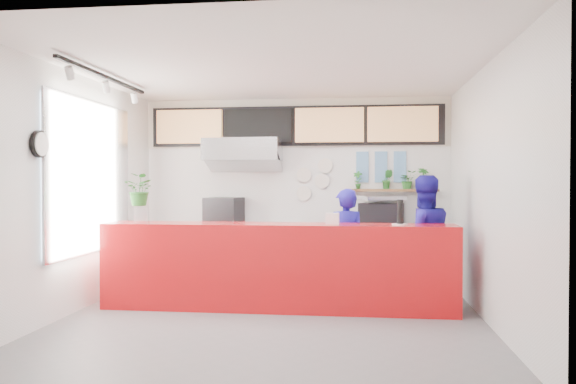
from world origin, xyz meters
The scene contains 46 objects.
floor centered at (0.00, 0.00, 0.00)m, with size 5.00×5.00×0.00m, color slate.
ceiling centered at (0.00, 0.00, 3.00)m, with size 5.00×5.00×0.00m, color silver.
wall_back centered at (0.00, 2.50, 1.50)m, with size 5.00×5.00×0.00m, color white.
wall_left centered at (-2.50, 0.00, 1.50)m, with size 5.00×5.00×0.00m, color white.
wall_right centered at (2.50, 0.00, 1.50)m, with size 5.00×5.00×0.00m, color white.
service_counter centered at (0.00, 0.40, 0.55)m, with size 4.50×0.60×1.10m, color #B80D10.
cream_band centered at (0.00, 2.49, 2.60)m, with size 5.00×0.02×0.80m, color beige.
prep_bench centered at (-0.80, 2.20, 0.45)m, with size 1.80×0.60×0.90m, color #B2B5BA.
panini_oven centered at (-1.13, 2.20, 1.14)m, with size 0.53×0.53×0.48m, color black.
extraction_hood centered at (-0.80, 2.15, 2.15)m, with size 1.20×0.70×0.35m, color #B2B5BA.
hood_lip centered at (-0.80, 2.15, 1.95)m, with size 1.20×0.70×0.08m, color #B2B5BA.
right_bench centered at (1.50, 2.20, 0.45)m, with size 1.80×0.60×0.90m, color #B2B5BA.
espresso_machine centered at (1.39, 2.20, 1.10)m, with size 0.63×0.45×0.40m, color black.
espresso_tray centered at (1.39, 2.20, 1.38)m, with size 0.65×0.45×0.06m, color #B9BBC1.
herb_shelf centered at (1.60, 2.40, 1.50)m, with size 1.40×0.18×0.04m, color brown.
menu_board_far_left centered at (-1.75, 2.38, 2.55)m, with size 1.10×0.10×0.55m, color tan.
menu_board_mid_left centered at (-0.59, 2.38, 2.55)m, with size 1.10×0.10×0.55m, color black.
menu_board_mid_right centered at (0.57, 2.38, 2.55)m, with size 1.10×0.10×0.55m, color tan.
menu_board_far_right centered at (1.73, 2.38, 2.55)m, with size 1.10×0.10×0.55m, color tan.
soffit centered at (0.00, 2.46, 2.55)m, with size 4.80×0.04×0.65m, color black.
window_pane centered at (-2.47, 0.30, 1.70)m, with size 0.04×2.20×1.90m, color silver.
window_frame centered at (-2.45, 0.30, 1.70)m, with size 0.03×2.30×2.00m, color #B2B5BA.
wall_clock_rim centered at (-2.46, -0.90, 2.05)m, with size 0.30×0.30×0.05m, color black.
wall_clock_face centered at (-2.43, -0.90, 2.05)m, with size 0.26×0.26×0.02m, color white.
track_rail centered at (-2.10, 0.00, 2.94)m, with size 0.05×2.40×0.04m, color black.
dec_plate_a centered at (0.15, 2.47, 1.75)m, with size 0.24×0.24×0.03m, color silver.
dec_plate_b centered at (0.45, 2.47, 1.65)m, with size 0.24×0.24×0.03m, color silver.
dec_plate_c centered at (0.15, 2.47, 1.45)m, with size 0.24×0.24×0.03m, color silver.
dec_plate_d centered at (0.50, 2.47, 1.90)m, with size 0.24×0.24×0.03m, color silver.
photo_frame_a centered at (1.10, 2.48, 2.00)m, with size 0.20×0.02×0.25m, color #598CBF.
photo_frame_b centered at (1.40, 2.48, 2.00)m, with size 0.20×0.02×0.25m, color #598CBF.
photo_frame_c centered at (1.70, 2.48, 2.00)m, with size 0.20×0.02×0.25m, color #598CBF.
photo_frame_d centered at (1.10, 2.48, 1.75)m, with size 0.20×0.02×0.25m, color #598CBF.
photo_frame_e centered at (1.40, 2.48, 1.75)m, with size 0.20×0.02×0.25m, color #598CBF.
photo_frame_f centered at (1.70, 2.48, 1.75)m, with size 0.20×0.02×0.25m, color #598CBF.
staff_center centered at (0.85, 1.04, 0.77)m, with size 0.56×0.37×1.54m, color #1C1591.
staff_right centered at (1.89, 0.96, 0.86)m, with size 0.84×0.65×1.72m, color #1C1591.
herb_a centered at (1.03, 2.40, 1.67)m, with size 0.15×0.11×0.29m, color #256A25.
herb_b centered at (1.50, 2.40, 1.68)m, with size 0.17×0.14×0.31m, color #256A25.
herb_c centered at (1.81, 2.40, 1.67)m, with size 0.26×0.23×0.29m, color #256A25.
herb_d centered at (2.05, 2.40, 1.69)m, with size 0.19×0.17×0.34m, color #256A25.
glass_vase centered at (-1.80, 0.34, 1.21)m, with size 0.17×0.17×0.21m, color white.
basil_vase centered at (-1.80, 0.34, 1.53)m, with size 0.38×0.33×0.42m, color #256A25.
napkin_holder centered at (0.70, 0.38, 1.17)m, with size 0.16×0.10×0.14m, color white.
white_plate centered at (1.54, 0.35, 1.11)m, with size 0.20×0.20×0.02m, color white.
pepper_mill centered at (1.54, 0.35, 1.27)m, with size 0.08×0.08×0.30m, color black.
Camera 1 is at (0.99, -6.69, 1.64)m, focal length 35.00 mm.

